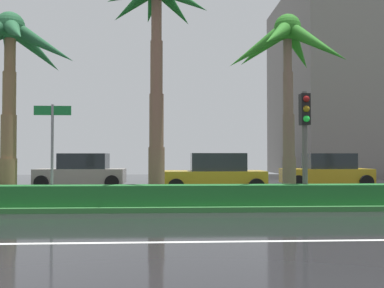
% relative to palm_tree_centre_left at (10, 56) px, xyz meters
% --- Properties ---
extents(ground_plane, '(90.00, 42.00, 0.10)m').
position_rel_palm_tree_centre_left_xyz_m(ground_plane, '(2.26, 1.31, -4.83)').
color(ground_plane, black).
extents(near_lane_divider_stripe, '(81.00, 0.14, 0.01)m').
position_rel_palm_tree_centre_left_xyz_m(near_lane_divider_stripe, '(2.26, -5.69, -4.78)').
color(near_lane_divider_stripe, white).
rests_on(near_lane_divider_stripe, ground_plane).
extents(median_strip, '(85.50, 4.00, 0.15)m').
position_rel_palm_tree_centre_left_xyz_m(median_strip, '(2.26, 0.31, -4.71)').
color(median_strip, '#2D6B33').
rests_on(median_strip, ground_plane).
extents(median_hedge, '(76.50, 0.70, 0.60)m').
position_rel_palm_tree_centre_left_xyz_m(median_hedge, '(2.26, -1.09, -4.33)').
color(median_hedge, '#1E6028').
rests_on(median_hedge, median_strip).
extents(palm_tree_centre_left, '(4.20, 4.13, 6.06)m').
position_rel_palm_tree_centre_left_xyz_m(palm_tree_centre_left, '(0.00, 0.00, 0.00)').
color(palm_tree_centre_left, brown).
rests_on(palm_tree_centre_left, median_strip).
extents(palm_tree_centre, '(3.55, 3.68, 7.52)m').
position_rel_palm_tree_centre_left_xyz_m(palm_tree_centre, '(4.63, 0.13, 1.24)').
color(palm_tree_centre, brown).
rests_on(palm_tree_centre, median_strip).
extents(palm_tree_centre_right, '(4.37, 4.02, 6.28)m').
position_rel_palm_tree_centre_left_xyz_m(palm_tree_centre_right, '(9.07, 0.45, 0.32)').
color(palm_tree_centre_right, brown).
rests_on(palm_tree_centre_right, median_strip).
extents(traffic_signal_median_right, '(0.28, 0.43, 3.43)m').
position_rel_palm_tree_centre_left_xyz_m(traffic_signal_median_right, '(9.20, -0.96, -2.27)').
color(traffic_signal_median_right, '#4C4C47').
rests_on(traffic_signal_median_right, median_strip).
extents(street_name_sign, '(1.10, 0.08, 3.00)m').
position_rel_palm_tree_centre_left_xyz_m(street_name_sign, '(1.57, -0.86, -2.70)').
color(street_name_sign, slate).
rests_on(street_name_sign, median_strip).
extents(car_in_traffic_leading, '(4.30, 2.02, 1.72)m').
position_rel_palm_tree_centre_left_xyz_m(car_in_traffic_leading, '(0.71, 7.58, -3.95)').
color(car_in_traffic_leading, gray).
rests_on(car_in_traffic_leading, ground_plane).
extents(car_in_traffic_second, '(4.30, 2.02, 1.72)m').
position_rel_palm_tree_centre_left_xyz_m(car_in_traffic_second, '(7.03, 4.51, -3.95)').
color(car_in_traffic_second, '#B28C1E').
rests_on(car_in_traffic_second, ground_plane).
extents(car_in_traffic_third, '(4.30, 2.02, 1.72)m').
position_rel_palm_tree_centre_left_xyz_m(car_in_traffic_third, '(12.88, 7.13, -3.95)').
color(car_in_traffic_third, '#B28C1E').
rests_on(car_in_traffic_third, ground_plane).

